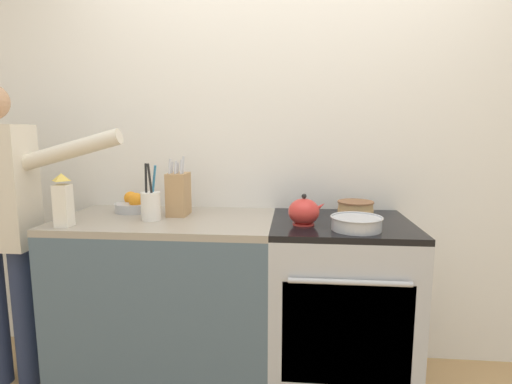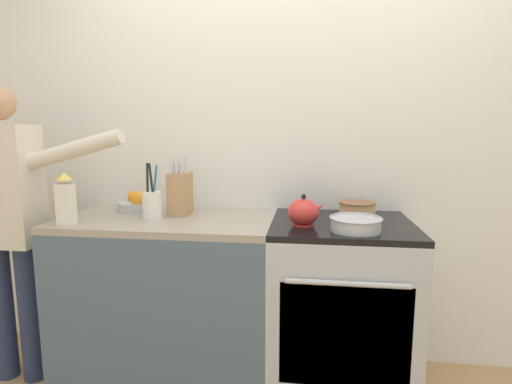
% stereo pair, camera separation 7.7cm
% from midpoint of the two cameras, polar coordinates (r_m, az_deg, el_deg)
% --- Properties ---
extents(wall_back, '(8.00, 0.04, 2.60)m').
position_cam_midpoint_polar(wall_back, '(2.36, 3.68, 7.00)').
color(wall_back, silver).
rests_on(wall_back, ground_plane).
extents(counter_cabinet, '(1.12, 0.65, 0.91)m').
position_cam_midpoint_polar(counter_cabinet, '(2.32, -13.23, -14.69)').
color(counter_cabinet, '#4C6070').
rests_on(counter_cabinet, ground_plane).
extents(stove_range, '(0.71, 0.68, 0.91)m').
position_cam_midpoint_polar(stove_range, '(2.22, 10.73, -15.74)').
color(stove_range, '#B7BABF').
rests_on(stove_range, ground_plane).
extents(layer_cake, '(0.24, 0.24, 0.08)m').
position_cam_midpoint_polar(layer_cake, '(2.19, 13.04, -2.45)').
color(layer_cake, '#4C4C51').
rests_on(layer_cake, stove_range).
extents(tea_kettle, '(0.19, 0.15, 0.15)m').
position_cam_midpoint_polar(tea_kettle, '(1.96, 5.78, -2.84)').
color(tea_kettle, red).
rests_on(tea_kettle, stove_range).
extents(mixing_bowl, '(0.24, 0.24, 0.06)m').
position_cam_midpoint_polar(mixing_bowl, '(1.90, 13.03, -4.34)').
color(mixing_bowl, '#B7BABF').
rests_on(mixing_bowl, stove_range).
extents(knife_block, '(0.10, 0.15, 0.32)m').
position_cam_midpoint_polar(knife_block, '(2.22, -12.00, -0.23)').
color(knife_block, tan).
rests_on(knife_block, counter_cabinet).
extents(utensil_crock, '(0.10, 0.10, 0.29)m').
position_cam_midpoint_polar(utensil_crock, '(2.13, -15.80, -1.79)').
color(utensil_crock, silver).
rests_on(utensil_crock, counter_cabinet).
extents(fruit_bowl, '(0.20, 0.20, 0.11)m').
position_cam_midpoint_polar(fruit_bowl, '(2.39, -17.98, -1.74)').
color(fruit_bowl, '#B7BABF').
rests_on(fruit_bowl, counter_cabinet).
extents(milk_carton, '(0.07, 0.07, 0.26)m').
position_cam_midpoint_polar(milk_carton, '(2.13, -26.79, -1.21)').
color(milk_carton, white).
rests_on(milk_carton, counter_cabinet).
extents(person_baker, '(0.92, 0.20, 1.60)m').
position_cam_midpoint_polar(person_baker, '(2.46, -33.32, -2.40)').
color(person_baker, '#283351').
rests_on(person_baker, ground_plane).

